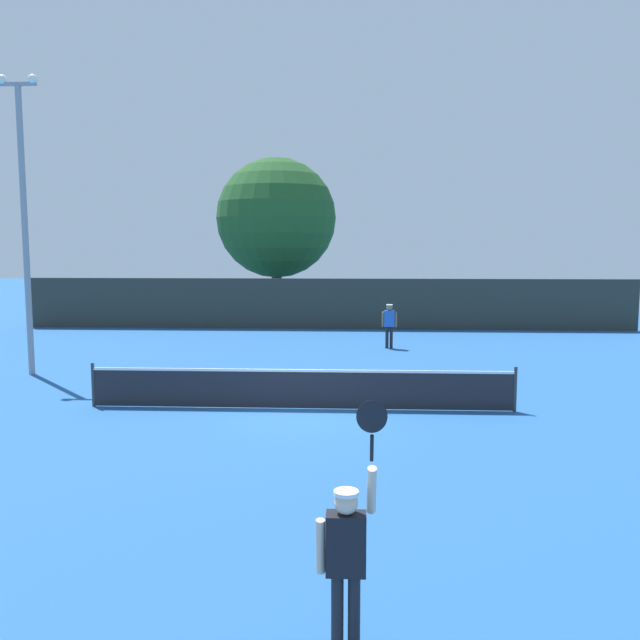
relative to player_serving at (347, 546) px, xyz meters
name	(u,v)px	position (x,y,z in m)	size (l,w,h in m)	color
ground_plane	(301,409)	(-1.19, 9.46, -1.07)	(120.00, 120.00, 0.00)	#235693
tennis_net	(301,388)	(-1.19, 9.46, -0.56)	(10.18, 0.08, 1.07)	#232328
perimeter_fence	(326,304)	(-1.19, 24.58, 0.11)	(28.40, 0.12, 2.35)	#2D332D
player_serving	(347,546)	(0.00, 0.00, 0.00)	(0.67, 0.39, 2.46)	black
player_receiving	(389,321)	(1.42, 18.92, -0.05)	(0.57, 0.25, 1.67)	blue
tennis_ball	(219,374)	(-3.98, 13.44, -1.04)	(0.07, 0.07, 0.07)	#CCE033
light_pole	(24,209)	(-9.68, 13.30, 3.90)	(1.18, 0.28, 8.80)	gray
large_tree	(276,218)	(-4.12, 29.93, 4.26)	(6.43, 6.43, 8.56)	brown
parked_car_near	(201,298)	(-8.97, 32.66, -0.30)	(2.23, 4.34, 1.69)	white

